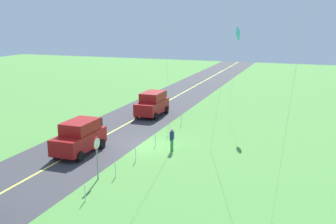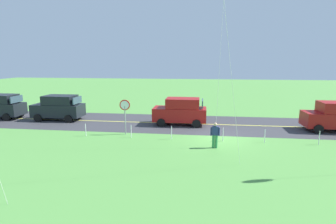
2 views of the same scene
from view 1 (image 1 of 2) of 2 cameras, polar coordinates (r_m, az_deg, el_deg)
name	(u,v)px [view 1 (image 1 of 2)]	position (r m, az deg, el deg)	size (l,w,h in m)	color
ground_plane	(145,146)	(29.48, -3.23, -4.88)	(120.00, 120.00, 0.10)	#549342
asphalt_road	(97,140)	(31.19, -10.03, -3.95)	(120.00, 7.00, 0.00)	#38383D
road_centre_stripe	(97,140)	(31.19, -10.03, -3.94)	(120.00, 0.16, 0.00)	#E5E04C
car_suv_foreground	(79,137)	(28.25, -12.41, -3.43)	(4.40, 2.12, 2.24)	maroon
car_parked_west_near	(152,104)	(38.23, -2.24, 1.19)	(4.40, 2.12, 2.24)	maroon
stop_sign	(97,150)	(23.25, -10.03, -5.26)	(0.76, 0.08, 2.56)	gray
person_adult_near	(172,139)	(28.12, 0.56, -3.81)	(0.58, 0.22, 1.60)	#338C4C
kite_blue_mid	(237,34)	(35.03, 9.75, 10.80)	(1.83, 1.10, 8.33)	silver
fence_post_0	(181,121)	(34.76, 1.89, -1.21)	(0.05, 0.05, 0.90)	silver
fence_post_1	(168,130)	(31.70, 0.00, -2.63)	(0.05, 0.05, 0.90)	silver
fence_post_2	(155,140)	(29.29, -1.80, -3.96)	(0.05, 0.05, 0.90)	silver
fence_post_3	(136,155)	(26.25, -4.61, -6.05)	(0.05, 0.05, 0.90)	silver
fence_post_4	(115,170)	(23.87, -7.46, -8.12)	(0.05, 0.05, 0.90)	silver
fence_post_5	(85,193)	(21.20, -11.65, -11.10)	(0.05, 0.05, 0.90)	silver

